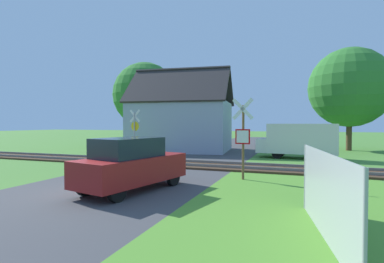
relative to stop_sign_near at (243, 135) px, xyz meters
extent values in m
plane|color=#4C8433|center=(-4.13, -3.84, -1.79)|extent=(160.00, 160.00, 0.00)
cube|color=#424244|center=(-4.13, -1.84, -1.79)|extent=(6.54, 80.00, 0.01)
cube|color=#54912D|center=(2.14, -5.84, -1.79)|extent=(6.00, 20.00, 0.01)
cube|color=#422D1E|center=(-4.13, 3.02, -1.74)|extent=(60.00, 2.60, 0.10)
cube|color=slate|center=(-4.13, 3.73, -1.63)|extent=(60.00, 0.08, 0.12)
cube|color=slate|center=(-4.13, 2.30, -1.63)|extent=(60.00, 0.08, 0.12)
cylinder|color=brown|center=(0.00, 0.03, -0.30)|extent=(0.10, 0.10, 2.99)
cube|color=red|center=(0.00, -0.04, -0.06)|extent=(0.60, 0.10, 0.60)
cube|color=white|center=(-0.01, -0.06, -0.06)|extent=(0.49, 0.07, 0.49)
cube|color=white|center=(0.00, -0.04, 1.05)|extent=(0.87, 0.13, 0.88)
cube|color=white|center=(0.00, -0.04, 1.05)|extent=(0.87, 0.13, 0.88)
cylinder|color=#9E9EA5|center=(-8.31, 5.58, -0.28)|extent=(0.09, 0.09, 3.02)
cube|color=white|center=(-8.30, 5.64, 0.98)|extent=(0.87, 0.17, 0.88)
cube|color=white|center=(-8.30, 5.64, 0.98)|extent=(0.87, 0.17, 0.88)
cylinder|color=yellow|center=(-8.30, 5.64, 0.28)|extent=(0.64, 0.13, 0.64)
cube|color=#99A3B7|center=(-7.19, 11.33, 0.21)|extent=(8.36, 6.97, 4.01)
cube|color=#332D2D|center=(-7.01, 9.81, 3.57)|extent=(8.44, 4.38, 3.09)
cube|color=#332D2D|center=(-7.36, 12.86, 3.57)|extent=(8.44, 4.38, 3.09)
cube|color=brown|center=(-5.08, 11.58, 3.91)|extent=(0.55, 0.55, 1.10)
cylinder|color=#513823|center=(-12.10, 13.97, -0.42)|extent=(0.41, 0.41, 2.74)
sphere|color=#337A2D|center=(-12.10, 13.97, 3.28)|extent=(6.22, 6.22, 6.22)
cylinder|color=#513823|center=(6.00, 16.06, -0.40)|extent=(0.44, 0.44, 2.79)
sphere|color=#337A2D|center=(6.00, 16.06, 3.47)|extent=(6.59, 6.59, 6.59)
cube|color=silver|center=(2.27, 8.53, -0.50)|extent=(4.32, 2.19, 1.90)
cube|color=silver|center=(-0.18, 8.70, -1.00)|extent=(0.83, 1.85, 0.90)
cube|color=#19232D|center=(0.19, 8.68, -0.17)|extent=(0.15, 1.61, 0.85)
cube|color=navy|center=(2.33, 9.48, -0.83)|extent=(3.77, 0.28, 0.16)
cylinder|color=black|center=(0.90, 9.41, -1.45)|extent=(0.69, 0.23, 0.68)
cylinder|color=black|center=(0.79, 7.85, -1.45)|extent=(0.69, 0.23, 0.68)
cylinder|color=black|center=(3.75, 9.21, -1.45)|extent=(0.69, 0.23, 0.68)
cylinder|color=black|center=(3.64, 7.65, -1.45)|extent=(0.69, 0.23, 0.68)
cube|color=maroon|center=(-3.14, -3.21, -1.07)|extent=(2.47, 4.26, 0.84)
cube|color=#19232D|center=(-3.18, -3.41, -0.33)|extent=(1.84, 2.45, 0.64)
cylinder|color=black|center=(-2.16, -2.04, -1.49)|extent=(0.31, 0.62, 0.60)
cylinder|color=black|center=(-3.52, -1.73, -1.49)|extent=(0.31, 0.62, 0.60)
cylinder|color=black|center=(-2.75, -4.69, -1.49)|extent=(0.31, 0.62, 0.60)
cylinder|color=black|center=(-4.12, -4.39, -1.49)|extent=(0.31, 0.62, 0.60)
cylinder|color=#9E9EA5|center=(2.94, -7.67, -0.94)|extent=(0.06, 0.06, 1.70)
cylinder|color=#9E9EA5|center=(2.29, -3.53, -0.94)|extent=(0.06, 0.06, 1.70)
cube|color=#ADB2B7|center=(2.62, -5.60, -0.94)|extent=(0.67, 4.15, 1.70)
camera|label=1|loc=(2.16, -11.94, 0.46)|focal=28.00mm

